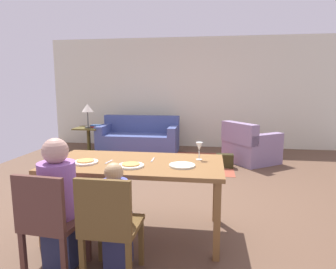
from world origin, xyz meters
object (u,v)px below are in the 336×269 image
(plate_near_child, at_px, (131,166))
(side_table, at_px, (89,136))
(dining_chair_child, at_px, (109,223))
(handbag, at_px, (225,161))
(dining_table, at_px, (136,169))
(person_child, at_px, (117,220))
(person_man, at_px, (61,207))
(wine_glass, at_px, (199,147))
(book_lower, at_px, (96,127))
(couch, at_px, (139,139))
(plate_near_man, at_px, (85,162))
(armchair, at_px, (250,147))
(plate_near_woman, at_px, (182,165))
(table_lamp, at_px, (87,109))
(dining_chair_man, at_px, (49,219))
(book_upper, at_px, (96,125))

(plate_near_child, xyz_separation_m, side_table, (-2.05, 3.75, -0.39))
(dining_chair_child, relative_size, handbag, 2.72)
(dining_table, distance_m, handbag, 2.91)
(dining_chair_child, bearing_deg, person_child, 89.49)
(person_man, bearing_deg, handbag, 65.61)
(wine_glass, xyz_separation_m, handbag, (0.39, 2.49, -0.76))
(wine_glass, distance_m, dining_chair_child, 1.24)
(book_lower, bearing_deg, dining_table, -62.43)
(couch, xyz_separation_m, book_lower, (-0.97, -0.21, 0.29))
(wine_glass, bearing_deg, plate_near_man, -164.94)
(armchair, distance_m, handbag, 0.71)
(plate_near_woman, height_order, person_man, person_man)
(side_table, bearing_deg, table_lamp, 0.00)
(dining_chair_child, height_order, couch, dining_chair_child)
(dining_chair_child, distance_m, couch, 4.73)
(side_table, bearing_deg, dining_table, -60.12)
(dining_chair_child, bearing_deg, couch, 101.16)
(couch, bearing_deg, dining_chair_child, -78.84)
(dining_table, height_order, person_child, person_child)
(dining_chair_man, bearing_deg, person_man, 86.55)
(handbag, bearing_deg, plate_near_man, -118.30)
(wine_glass, relative_size, person_child, 0.20)
(plate_near_man, xyz_separation_m, plate_near_woman, (0.97, 0.02, 0.00))
(plate_near_man, height_order, book_lower, plate_near_man)
(person_man, distance_m, book_upper, 4.49)
(plate_near_woman, relative_size, book_upper, 1.14)
(dining_table, xyz_separation_m, handbag, (1.02, 2.67, -0.56))
(dining_table, xyz_separation_m, person_man, (-0.48, -0.64, -0.17))
(couch, bearing_deg, plate_near_man, -83.73)
(dining_table, relative_size, person_man, 1.58)
(plate_near_child, distance_m, person_man, 0.71)
(couch, bearing_deg, dining_chair_man, -84.75)
(dining_chair_child, height_order, table_lamp, table_lamp)
(plate_near_man, bearing_deg, table_lamp, 113.03)
(plate_near_woman, relative_size, armchair, 0.21)
(plate_near_child, bearing_deg, table_lamp, 118.68)
(side_table, bearing_deg, armchair, -6.89)
(dining_chair_man, bearing_deg, table_lamp, 109.61)
(plate_near_man, distance_m, person_man, 0.58)
(person_child, bearing_deg, table_lamp, 115.97)
(plate_near_man, relative_size, table_lamp, 0.46)
(wine_glass, height_order, table_lamp, table_lamp)
(wine_glass, distance_m, table_lamp, 4.32)
(couch, height_order, book_upper, couch)
(wine_glass, distance_m, handbag, 2.63)
(plate_near_man, distance_m, book_upper, 4.00)
(dining_chair_man, relative_size, book_upper, 3.95)
(armchair, relative_size, side_table, 2.07)
(dining_table, bearing_deg, dining_chair_child, -90.08)
(couch, bearing_deg, wine_glass, -66.99)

